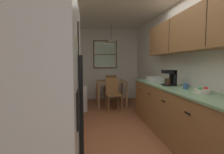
{
  "coord_description": "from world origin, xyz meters",
  "views": [
    {
      "loc": [
        -0.5,
        -2.37,
        1.31
      ],
      "look_at": [
        0.0,
        1.2,
        1.01
      ],
      "focal_mm": 26.33,
      "sensor_mm": 36.0,
      "label": 1
    }
  ],
  "objects_px": {
    "stove_range": "(45,139)",
    "coffee_maker": "(170,77)",
    "refrigerator": "(25,130)",
    "dining_chair_near": "(113,92)",
    "dining_chair_far": "(111,86)",
    "dish_rack": "(154,79)",
    "storage_canister": "(51,87)",
    "microwave_over_range": "(29,25)",
    "dining_table": "(111,85)",
    "fruit_bowl": "(202,91)",
    "mug_spare": "(186,86)",
    "trash_bin": "(82,99)"
  },
  "relations": [
    {
      "from": "dining_chair_far",
      "to": "mug_spare",
      "type": "distance_m",
      "value": 3.38
    },
    {
      "from": "microwave_over_range",
      "to": "fruit_bowl",
      "type": "distance_m",
      "value": 2.28
    },
    {
      "from": "trash_bin",
      "to": "mug_spare",
      "type": "distance_m",
      "value": 2.76
    },
    {
      "from": "dining_chair_near",
      "to": "dining_table",
      "type": "bearing_deg",
      "value": 87.0
    },
    {
      "from": "stove_range",
      "to": "storage_canister",
      "type": "xyz_separation_m",
      "value": [
        -0.01,
        0.43,
        0.53
      ]
    },
    {
      "from": "storage_canister",
      "to": "coffee_maker",
      "type": "relative_size",
      "value": 0.68
    },
    {
      "from": "storage_canister",
      "to": "mug_spare",
      "type": "bearing_deg",
      "value": 4.05
    },
    {
      "from": "storage_canister",
      "to": "dish_rack",
      "type": "bearing_deg",
      "value": 33.21
    },
    {
      "from": "storage_canister",
      "to": "dining_chair_near",
      "type": "bearing_deg",
      "value": 62.31
    },
    {
      "from": "storage_canister",
      "to": "coffee_maker",
      "type": "xyz_separation_m",
      "value": [
        1.98,
        0.56,
        0.05
      ]
    },
    {
      "from": "trash_bin",
      "to": "stove_range",
      "type": "bearing_deg",
      "value": -96.38
    },
    {
      "from": "stove_range",
      "to": "dish_rack",
      "type": "xyz_separation_m",
      "value": [
        1.97,
        1.72,
        0.48
      ]
    },
    {
      "from": "fruit_bowl",
      "to": "microwave_over_range",
      "type": "bearing_deg",
      "value": -175.01
    },
    {
      "from": "stove_range",
      "to": "coffee_maker",
      "type": "height_order",
      "value": "coffee_maker"
    },
    {
      "from": "storage_canister",
      "to": "stove_range",
      "type": "bearing_deg",
      "value": -89.25
    },
    {
      "from": "refrigerator",
      "to": "storage_canister",
      "type": "relative_size",
      "value": 8.84
    },
    {
      "from": "storage_canister",
      "to": "fruit_bowl",
      "type": "distance_m",
      "value": 2.05
    },
    {
      "from": "storage_canister",
      "to": "mug_spare",
      "type": "height_order",
      "value": "storage_canister"
    },
    {
      "from": "coffee_maker",
      "to": "dining_table",
      "type": "bearing_deg",
      "value": 109.56
    },
    {
      "from": "dining_table",
      "to": "fruit_bowl",
      "type": "bearing_deg",
      "value": -74.49
    },
    {
      "from": "dining_chair_far",
      "to": "dish_rack",
      "type": "bearing_deg",
      "value": -71.1
    },
    {
      "from": "trash_bin",
      "to": "coffee_maker",
      "type": "distance_m",
      "value": 2.45
    },
    {
      "from": "microwave_over_range",
      "to": "dish_rack",
      "type": "xyz_separation_m",
      "value": [
        2.08,
        1.72,
        -0.75
      ]
    },
    {
      "from": "coffee_maker",
      "to": "mug_spare",
      "type": "relative_size",
      "value": 2.66
    },
    {
      "from": "trash_bin",
      "to": "dining_chair_far",
      "type": "bearing_deg",
      "value": 51.77
    },
    {
      "from": "dish_rack",
      "to": "coffee_maker",
      "type": "bearing_deg",
      "value": -89.05
    },
    {
      "from": "dining_chair_near",
      "to": "trash_bin",
      "type": "bearing_deg",
      "value": 179.76
    },
    {
      "from": "stove_range",
      "to": "coffee_maker",
      "type": "relative_size",
      "value": 3.84
    },
    {
      "from": "refrigerator",
      "to": "stove_range",
      "type": "relative_size",
      "value": 1.57
    },
    {
      "from": "dish_rack",
      "to": "fruit_bowl",
      "type": "bearing_deg",
      "value": -87.72
    },
    {
      "from": "dining_table",
      "to": "mug_spare",
      "type": "relative_size",
      "value": 8.25
    },
    {
      "from": "dining_table",
      "to": "microwave_over_range",
      "type": "bearing_deg",
      "value": -111.83
    },
    {
      "from": "refrigerator",
      "to": "microwave_over_range",
      "type": "xyz_separation_m",
      "value": [
        -0.17,
        0.69,
        0.84
      ]
    },
    {
      "from": "microwave_over_range",
      "to": "dish_rack",
      "type": "height_order",
      "value": "microwave_over_range"
    },
    {
      "from": "coffee_maker",
      "to": "dining_chair_near",
      "type": "bearing_deg",
      "value": 116.81
    },
    {
      "from": "refrigerator",
      "to": "trash_bin",
      "type": "xyz_separation_m",
      "value": [
        0.24,
        3.32,
        -0.52
      ]
    },
    {
      "from": "microwave_over_range",
      "to": "trash_bin",
      "type": "distance_m",
      "value": 2.99
    },
    {
      "from": "microwave_over_range",
      "to": "storage_canister",
      "type": "bearing_deg",
      "value": 75.84
    },
    {
      "from": "refrigerator",
      "to": "dining_chair_near",
      "type": "relative_size",
      "value": 1.92
    },
    {
      "from": "microwave_over_range",
      "to": "storage_canister",
      "type": "height_order",
      "value": "microwave_over_range"
    },
    {
      "from": "microwave_over_range",
      "to": "dining_chair_near",
      "type": "height_order",
      "value": "microwave_over_range"
    },
    {
      "from": "refrigerator",
      "to": "dining_table",
      "type": "height_order",
      "value": "refrigerator"
    },
    {
      "from": "coffee_maker",
      "to": "fruit_bowl",
      "type": "height_order",
      "value": "coffee_maker"
    },
    {
      "from": "dining_chair_far",
      "to": "mug_spare",
      "type": "relative_size",
      "value": 8.35
    },
    {
      "from": "storage_canister",
      "to": "dining_chair_far",
      "type": "bearing_deg",
      "value": 69.91
    },
    {
      "from": "microwave_over_range",
      "to": "coffee_maker",
      "type": "bearing_deg",
      "value": 25.38
    },
    {
      "from": "fruit_bowl",
      "to": "coffee_maker",
      "type": "bearing_deg",
      "value": 93.47
    },
    {
      "from": "storage_canister",
      "to": "dish_rack",
      "type": "relative_size",
      "value": 0.57
    },
    {
      "from": "stove_range",
      "to": "dining_chair_far",
      "type": "relative_size",
      "value": 1.22
    },
    {
      "from": "dining_chair_near",
      "to": "dish_rack",
      "type": "bearing_deg",
      "value": -48.18
    }
  ]
}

